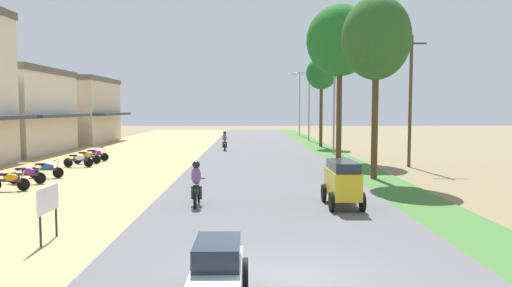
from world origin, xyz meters
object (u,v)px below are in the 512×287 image
at_px(parked_motorbike_second, 10,180).
at_px(streetlamp_far, 300,100).
at_px(utility_pole_near, 410,99).
at_px(car_sedan_silver, 217,271).
at_px(parked_motorbike_sixth, 87,156).
at_px(motorbike_ahead_second, 225,141).
at_px(parked_motorbike_third, 27,174).
at_px(car_van_yellow, 342,181).
at_px(median_tree_second, 340,41).
at_px(parked_motorbike_fifth, 79,159).
at_px(street_signboard, 48,203).
at_px(streetlamp_mid, 309,101).
at_px(parked_motorbike_seventh, 96,154).
at_px(median_tree_nearest, 376,39).
at_px(streetlamp_near, 334,93).
at_px(motorbike_foreground_rider, 197,185).
at_px(median_tree_third, 321,74).
at_px(parked_motorbike_fourth, 47,169).

height_order(parked_motorbike_second, streetlamp_far, streetlamp_far).
distance_m(utility_pole_near, car_sedan_silver, 23.60).
bearing_deg(parked_motorbike_sixth, motorbike_ahead_second, 48.66).
relative_size(parked_motorbike_third, parked_motorbike_sixth, 1.00).
bearing_deg(car_van_yellow, median_tree_second, 79.72).
distance_m(parked_motorbike_fifth, street_signboard, 16.99).
xyz_separation_m(streetlamp_mid, streetlamp_far, (0.00, 9.93, 0.29)).
bearing_deg(parked_motorbike_seventh, utility_pole_near, -8.55).
distance_m(car_sedan_silver, motorbike_ahead_second, 31.97).
bearing_deg(street_signboard, streetlamp_far, 76.40).
bearing_deg(median_tree_nearest, parked_motorbike_sixth, 158.37).
relative_size(streetlamp_far, motorbike_ahead_second, 4.60).
height_order(streetlamp_near, streetlamp_far, streetlamp_near).
height_order(parked_motorbike_fifth, parked_motorbike_seventh, same).
bearing_deg(motorbike_foreground_rider, street_signboard, -127.06).
xyz_separation_m(parked_motorbike_seventh, median_tree_third, (17.24, 12.16, 6.32)).
height_order(parked_motorbike_second, motorbike_foreground_rider, motorbike_foreground_rider).
relative_size(car_sedan_silver, car_van_yellow, 0.94).
distance_m(parked_motorbike_fourth, car_sedan_silver, 18.83).
bearing_deg(parked_motorbike_third, street_signboard, -62.28).
relative_size(parked_motorbike_third, car_van_yellow, 0.75).
bearing_deg(streetlamp_far, car_sedan_silver, -97.59).
relative_size(parked_motorbike_seventh, streetlamp_far, 0.22).
relative_size(parked_motorbike_third, median_tree_nearest, 0.20).
bearing_deg(motorbike_foreground_rider, streetlamp_mid, 76.33).
height_order(streetlamp_near, utility_pole_near, streetlamp_near).
bearing_deg(motorbike_foreground_rider, motorbike_ahead_second, 90.42).
distance_m(parked_motorbike_sixth, streetlamp_mid, 28.02).
bearing_deg(car_van_yellow, median_tree_nearest, 66.73).
bearing_deg(streetlamp_far, parked_motorbike_seventh, -119.57).
relative_size(parked_motorbike_fourth, median_tree_third, 0.21).
distance_m(street_signboard, car_sedan_silver, 6.50).
distance_m(parked_motorbike_fourth, parked_motorbike_sixth, 6.33).
height_order(parked_motorbike_fourth, parked_motorbike_seventh, same).
xyz_separation_m(parked_motorbike_fourth, utility_pole_near, (20.41, 4.81, 3.70)).
relative_size(street_signboard, median_tree_third, 0.18).
relative_size(median_tree_nearest, car_sedan_silver, 4.08).
relative_size(parked_motorbike_third, motorbike_ahead_second, 1.00).
bearing_deg(parked_motorbike_third, utility_pole_near, 18.17).
bearing_deg(car_van_yellow, motorbike_ahead_second, 103.25).
height_order(parked_motorbike_third, median_tree_nearest, median_tree_nearest).
bearing_deg(motorbike_foreground_rider, car_sedan_silver, -81.31).
bearing_deg(streetlamp_near, parked_motorbike_seventh, -164.50).
relative_size(streetlamp_far, motorbike_foreground_rider, 4.60).
bearing_deg(streetlamp_near, parked_motorbike_second, -136.09).
bearing_deg(streetlamp_mid, car_sedan_silver, -99.27).
height_order(parked_motorbike_seventh, car_van_yellow, car_van_yellow).
height_order(parked_motorbike_fifth, utility_pole_near, utility_pole_near).
height_order(parked_motorbike_sixth, streetlamp_far, streetlamp_far).
bearing_deg(median_tree_second, parked_motorbike_fourth, -151.71).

